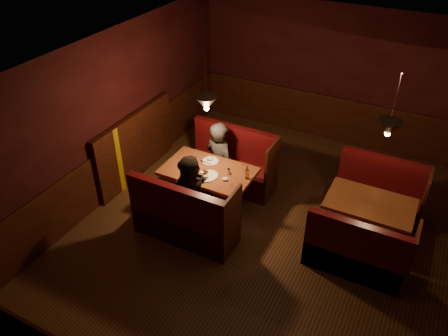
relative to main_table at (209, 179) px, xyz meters
The scene contains 9 objects.
room 1.00m from the main_table, ahead, with size 6.02×7.02×2.92m.
main_table is the anchor object (origin of this frame).
main_bench_far 0.90m from the main_table, 88.92° to the left, with size 1.68×0.60×1.14m.
main_bench_near 0.91m from the main_table, 88.93° to the right, with size 1.68×0.60×1.14m.
second_table 2.62m from the main_table, 10.34° to the left, with size 1.32×0.84×0.74m.
second_bench_far 2.91m from the main_table, 25.78° to the left, with size 1.46×0.55×1.04m.
second_bench_near 2.64m from the main_table, ahead, with size 1.46×0.55×1.04m.
diner_a 0.64m from the main_table, 100.29° to the left, with size 0.64×0.42×1.75m, color #282828.
diner_b 0.59m from the main_table, 90.44° to the right, with size 0.82×0.64×1.70m, color black.
Camera 1 is at (1.79, -5.09, 4.97)m, focal length 35.00 mm.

